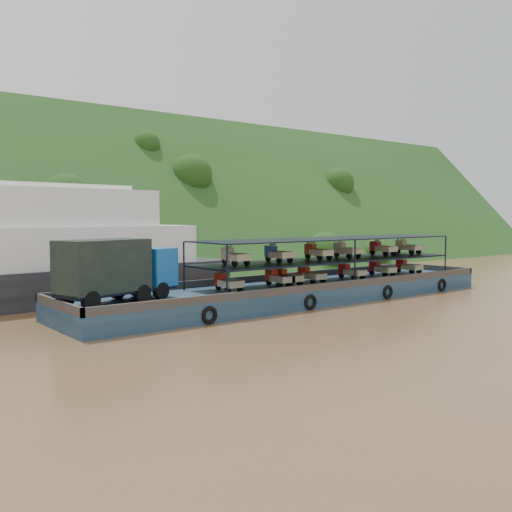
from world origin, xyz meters
TOP-DOWN VIEW (x-y plane):
  - ground at (0.00, 0.00)m, footprint 160.00×160.00m
  - hillside at (0.00, 36.00)m, footprint 140.00×39.60m
  - cargo_barge at (-2.33, -0.16)m, footprint 35.10×7.18m

SIDE VIEW (x-z plane):
  - ground at x=0.00m, z-range 0.00..0.00m
  - hillside at x=0.00m, z-range -19.80..19.80m
  - cargo_barge at x=-2.33m, z-range -1.22..3.67m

